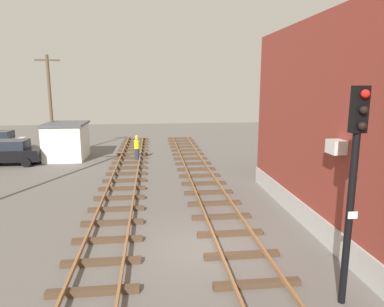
{
  "coord_description": "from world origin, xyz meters",
  "views": [
    {
      "loc": [
        -1.64,
        -11.17,
        5.59
      ],
      "look_at": [
        0.51,
        7.56,
        1.86
      ],
      "focal_mm": 32.58,
      "sensor_mm": 36.0,
      "label": 1
    }
  ],
  "objects_px": {
    "control_hut": "(66,141)",
    "signal_mast": "(354,173)",
    "parked_car_black": "(11,152)",
    "utility_pole_far": "(50,104)",
    "track_worker_foreground": "(137,148)"
  },
  "relations": [
    {
      "from": "control_hut",
      "to": "signal_mast",
      "type": "bearing_deg",
      "value": -59.74
    },
    {
      "from": "parked_car_black",
      "to": "utility_pole_far",
      "type": "xyz_separation_m",
      "value": [
        2.23,
        2.67,
        3.2
      ]
    },
    {
      "from": "control_hut",
      "to": "utility_pole_far",
      "type": "bearing_deg",
      "value": 141.1
    },
    {
      "from": "control_hut",
      "to": "track_worker_foreground",
      "type": "height_order",
      "value": "control_hut"
    },
    {
      "from": "signal_mast",
      "to": "utility_pole_far",
      "type": "distance_m",
      "value": 24.05
    },
    {
      "from": "signal_mast",
      "to": "track_worker_foreground",
      "type": "bearing_deg",
      "value": 108.01
    },
    {
      "from": "signal_mast",
      "to": "parked_car_black",
      "type": "relative_size",
      "value": 1.33
    },
    {
      "from": "control_hut",
      "to": "parked_car_black",
      "type": "xyz_separation_m",
      "value": [
        -3.46,
        -1.67,
        -0.49
      ]
    },
    {
      "from": "signal_mast",
      "to": "utility_pole_far",
      "type": "bearing_deg",
      "value": 121.6
    },
    {
      "from": "control_hut",
      "to": "track_worker_foreground",
      "type": "distance_m",
      "value": 5.46
    },
    {
      "from": "signal_mast",
      "to": "parked_car_black",
      "type": "height_order",
      "value": "signal_mast"
    },
    {
      "from": "signal_mast",
      "to": "control_hut",
      "type": "relative_size",
      "value": 1.47
    },
    {
      "from": "utility_pole_far",
      "to": "track_worker_foreground",
      "type": "xyz_separation_m",
      "value": [
        6.58,
        -1.98,
        -3.17
      ]
    },
    {
      "from": "signal_mast",
      "to": "control_hut",
      "type": "height_order",
      "value": "signal_mast"
    },
    {
      "from": "control_hut",
      "to": "track_worker_foreground",
      "type": "xyz_separation_m",
      "value": [
        5.35,
        -0.99,
        -0.46
      ]
    }
  ]
}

